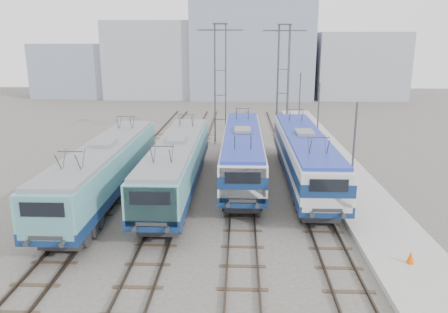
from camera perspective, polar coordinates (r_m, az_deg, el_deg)
ground at (r=24.85m, az=-2.87°, el=-9.61°), size 160.00×160.00×0.00m
platform at (r=33.17m, az=16.27°, el=-3.60°), size 4.00×70.00×0.30m
locomotive_far_left at (r=29.51m, az=-15.33°, el=-1.40°), size 2.94×18.56×3.49m
locomotive_center_left at (r=30.05m, az=-6.19°, el=-0.75°), size 2.88×18.20×3.42m
locomotive_center_right at (r=33.11m, az=2.41°, el=0.89°), size 2.89×18.30×3.44m
locomotive_far_right at (r=32.33m, az=10.42°, el=0.39°), size 2.95×18.66×3.51m
catenary_tower_west at (r=44.75m, az=-0.49°, el=10.09°), size 4.50×1.20×12.00m
catenary_tower_east at (r=46.90m, az=7.72°, el=10.17°), size 4.50×1.20×12.00m
mast_front at (r=26.27m, az=16.46°, el=-0.75°), size 0.12×0.12×7.00m
mast_mid at (r=37.73m, az=12.13°, el=4.09°), size 0.12×0.12×7.00m
mast_rear at (r=49.45m, az=9.82°, el=6.65°), size 0.12×0.12×7.00m
safety_cone at (r=22.41m, az=23.19°, el=-11.99°), size 0.36×0.36×0.61m
building_west at (r=86.14m, az=-8.76°, el=12.36°), size 18.00×12.00×14.00m
building_center at (r=84.59m, az=3.61°, el=13.81°), size 22.00×14.00×18.00m
building_east at (r=87.45m, az=17.06°, el=11.27°), size 16.00×12.00×12.00m
building_far_west at (r=90.60m, az=-18.87°, el=10.60°), size 14.00×10.00×10.00m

